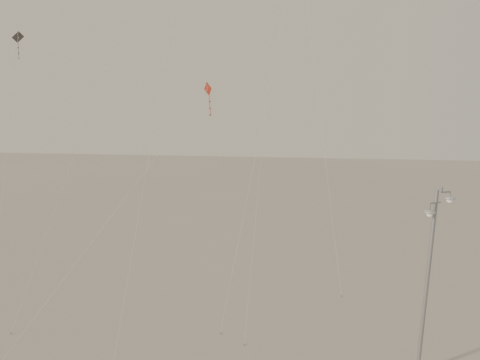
# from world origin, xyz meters

# --- Properties ---
(street_lamp) EXTENTS (1.48, 1.06, 9.04)m
(street_lamp) POSITION_xyz_m (7.02, 3.45, 4.82)
(street_lamp) COLOR gray
(street_lamp) RESTS_ON ground
(kite_3) EXTENTS (9.68, 6.25, 13.69)m
(kite_3) POSITION_xyz_m (-5.64, 2.19, 10.05)
(kite_3) COLOR maroon
(kite_3) RESTS_ON ground
(kite_6) EXTENTS (0.65, 5.95, 16.57)m
(kite_6) POSITION_xyz_m (-15.14, 7.11, 12.34)
(kite_6) COLOR #342F2B
(kite_6) RESTS_ON ground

